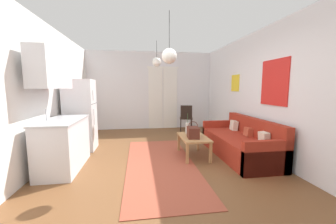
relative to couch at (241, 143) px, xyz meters
name	(u,v)px	position (x,y,z in m)	size (l,w,h in m)	color
ground_plane	(165,174)	(-1.75, -0.56, -0.32)	(4.96, 8.15, 0.10)	brown
wall_back	(151,91)	(-1.73, 3.26, 1.08)	(4.56, 0.13, 2.72)	silver
wall_right	(283,93)	(0.48, -0.56, 1.09)	(0.12, 7.75, 2.72)	silver
wall_left	(20,95)	(-3.98, -0.56, 1.09)	(0.12, 7.75, 2.72)	white
area_rug	(160,164)	(-1.78, -0.22, -0.27)	(1.27, 3.21, 0.01)	#9E4733
couch	(241,143)	(0.00, 0.00, 0.00)	(0.88, 2.10, 0.81)	maroon
coffee_table	(193,139)	(-1.04, 0.10, 0.11)	(0.55, 0.90, 0.44)	#B27F4C
bamboo_vase	(187,128)	(-1.10, 0.37, 0.29)	(0.09, 0.09, 0.46)	beige
handbag	(193,132)	(-1.08, -0.02, 0.28)	(0.25, 0.33, 0.34)	#512319
refrigerator	(81,115)	(-3.53, 0.96, 0.56)	(0.66, 0.59, 1.66)	white
kitchen_counter	(61,125)	(-3.56, -0.17, 0.53)	(0.61, 1.28, 2.11)	silver
accent_chair	(186,117)	(-0.60, 2.54, 0.23)	(0.49, 0.48, 0.89)	black
pendant_lamp_near	(169,56)	(-1.66, -0.53, 1.72)	(0.25, 0.25, 0.85)	black
pendant_lamp_far	(157,62)	(-1.67, 1.58, 1.89)	(0.24, 0.24, 0.69)	black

